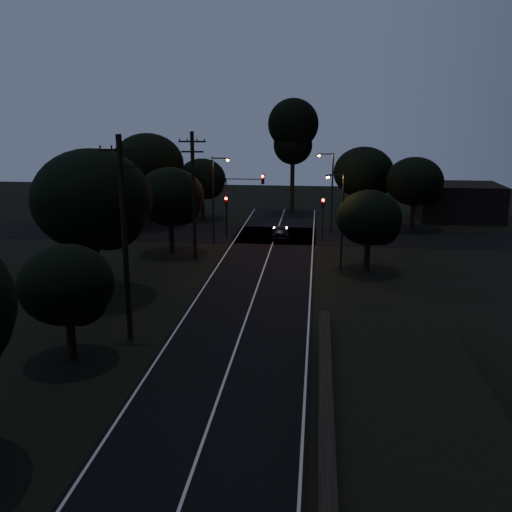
{
  "coord_description": "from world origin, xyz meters",
  "views": [
    {
      "loc": [
        4.08,
        -13.38,
        12.24
      ],
      "look_at": [
        0.0,
        24.0,
        2.5
      ],
      "focal_mm": 40.0,
      "sensor_mm": 36.0,
      "label": 1
    }
  ],
  "objects_px": {
    "signal_right": "(323,212)",
    "car": "(280,232)",
    "streetlight_c": "(340,215)",
    "signal_left": "(226,210)",
    "streetlight_b": "(330,187)",
    "signal_mast": "(244,194)",
    "utility_pole_mid": "(124,236)",
    "utility_pole_far": "(194,194)",
    "streetlight_a": "(215,194)",
    "tall_pine": "(293,131)"
  },
  "relations": [
    {
      "from": "streetlight_b",
      "to": "signal_mast",
      "type": "bearing_deg",
      "value": -154.01
    },
    {
      "from": "utility_pole_mid",
      "to": "streetlight_c",
      "type": "relative_size",
      "value": 1.47
    },
    {
      "from": "signal_right",
      "to": "signal_left",
      "type": "bearing_deg",
      "value": 180.0
    },
    {
      "from": "utility_pole_far",
      "to": "signal_left",
      "type": "distance_m",
      "value": 8.53
    },
    {
      "from": "signal_mast",
      "to": "streetlight_b",
      "type": "xyz_separation_m",
      "value": [
        8.22,
        4.01,
        0.3
      ]
    },
    {
      "from": "streetlight_b",
      "to": "utility_pole_far",
      "type": "bearing_deg",
      "value": -133.3
    },
    {
      "from": "streetlight_b",
      "to": "car",
      "type": "height_order",
      "value": "streetlight_b"
    },
    {
      "from": "tall_pine",
      "to": "streetlight_c",
      "type": "bearing_deg",
      "value": -79.07
    },
    {
      "from": "utility_pole_far",
      "to": "streetlight_c",
      "type": "relative_size",
      "value": 1.4
    },
    {
      "from": "signal_mast",
      "to": "signal_left",
      "type": "bearing_deg",
      "value": -179.87
    },
    {
      "from": "utility_pole_mid",
      "to": "signal_right",
      "type": "distance_m",
      "value": 27.3
    },
    {
      "from": "signal_left",
      "to": "streetlight_b",
      "type": "distance_m",
      "value": 10.84
    },
    {
      "from": "utility_pole_mid",
      "to": "streetlight_a",
      "type": "xyz_separation_m",
      "value": [
        0.69,
        23.0,
        -1.1
      ]
    },
    {
      "from": "utility_pole_mid",
      "to": "tall_pine",
      "type": "relative_size",
      "value": 0.82
    },
    {
      "from": "streetlight_c",
      "to": "signal_left",
      "type": "bearing_deg",
      "value": 136.24
    },
    {
      "from": "streetlight_b",
      "to": "utility_pole_mid",
      "type": "bearing_deg",
      "value": -111.3
    },
    {
      "from": "tall_pine",
      "to": "signal_mast",
      "type": "height_order",
      "value": "tall_pine"
    },
    {
      "from": "utility_pole_far",
      "to": "tall_pine",
      "type": "height_order",
      "value": "tall_pine"
    },
    {
      "from": "utility_pole_mid",
      "to": "streetlight_b",
      "type": "bearing_deg",
      "value": 68.7
    },
    {
      "from": "signal_mast",
      "to": "streetlight_a",
      "type": "distance_m",
      "value": 3.13
    },
    {
      "from": "utility_pole_far",
      "to": "streetlight_b",
      "type": "height_order",
      "value": "utility_pole_far"
    },
    {
      "from": "streetlight_b",
      "to": "streetlight_a",
      "type": "bearing_deg",
      "value": -150.52
    },
    {
      "from": "signal_mast",
      "to": "streetlight_c",
      "type": "xyz_separation_m",
      "value": [
        8.74,
        -9.99,
        0.01
      ]
    },
    {
      "from": "signal_left",
      "to": "streetlight_a",
      "type": "relative_size",
      "value": 0.51
    },
    {
      "from": "utility_pole_far",
      "to": "tall_pine",
      "type": "relative_size",
      "value": 0.78
    },
    {
      "from": "utility_pole_far",
      "to": "signal_mast",
      "type": "relative_size",
      "value": 1.68
    },
    {
      "from": "signal_right",
      "to": "car",
      "type": "bearing_deg",
      "value": 174.33
    },
    {
      "from": "signal_right",
      "to": "car",
      "type": "distance_m",
      "value": 4.57
    },
    {
      "from": "signal_left",
      "to": "signal_mast",
      "type": "height_order",
      "value": "signal_mast"
    },
    {
      "from": "streetlight_b",
      "to": "streetlight_c",
      "type": "bearing_deg",
      "value": -87.86
    },
    {
      "from": "utility_pole_far",
      "to": "signal_right",
      "type": "bearing_deg",
      "value": 37.0
    },
    {
      "from": "tall_pine",
      "to": "streetlight_a",
      "type": "relative_size",
      "value": 1.68
    },
    {
      "from": "utility_pole_mid",
      "to": "signal_mast",
      "type": "distance_m",
      "value": 25.22
    },
    {
      "from": "tall_pine",
      "to": "utility_pole_mid",
      "type": "bearing_deg",
      "value": -99.93
    },
    {
      "from": "utility_pole_mid",
      "to": "car",
      "type": "bearing_deg",
      "value": 75.45
    },
    {
      "from": "utility_pole_mid",
      "to": "car",
      "type": "distance_m",
      "value": 26.71
    },
    {
      "from": "utility_pole_far",
      "to": "utility_pole_mid",
      "type": "bearing_deg",
      "value": -90.0
    },
    {
      "from": "utility_pole_mid",
      "to": "streetlight_c",
      "type": "height_order",
      "value": "utility_pole_mid"
    },
    {
      "from": "signal_left",
      "to": "streetlight_b",
      "type": "bearing_deg",
      "value": 22.05
    },
    {
      "from": "tall_pine",
      "to": "car",
      "type": "xyz_separation_m",
      "value": [
        -0.41,
        -14.61,
        -9.02
      ]
    },
    {
      "from": "streetlight_a",
      "to": "streetlight_c",
      "type": "height_order",
      "value": "streetlight_a"
    },
    {
      "from": "streetlight_b",
      "to": "streetlight_c",
      "type": "relative_size",
      "value": 1.07
    },
    {
      "from": "streetlight_c",
      "to": "car",
      "type": "bearing_deg",
      "value": 116.78
    },
    {
      "from": "utility_pole_far",
      "to": "signal_mast",
      "type": "xyz_separation_m",
      "value": [
        3.09,
        7.99,
        -1.15
      ]
    },
    {
      "from": "signal_mast",
      "to": "tall_pine",
      "type": "bearing_deg",
      "value": 75.38
    },
    {
      "from": "utility_pole_far",
      "to": "car",
      "type": "height_order",
      "value": "utility_pole_far"
    },
    {
      "from": "car",
      "to": "streetlight_c",
      "type": "bearing_deg",
      "value": 112.81
    },
    {
      "from": "signal_right",
      "to": "streetlight_c",
      "type": "height_order",
      "value": "streetlight_c"
    },
    {
      "from": "utility_pole_far",
      "to": "signal_left",
      "type": "bearing_deg",
      "value": 80.06
    },
    {
      "from": "utility_pole_mid",
      "to": "utility_pole_far",
      "type": "bearing_deg",
      "value": 90.0
    }
  ]
}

